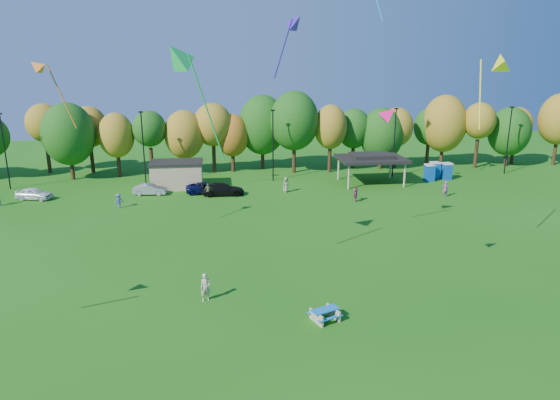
{
  "coord_description": "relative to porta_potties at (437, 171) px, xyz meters",
  "views": [
    {
      "loc": [
        -5.48,
        -22.23,
        14.89
      ],
      "look_at": [
        -1.68,
        6.0,
        6.94
      ],
      "focal_mm": 32.0,
      "sensor_mm": 36.0,
      "label": 1
    }
  ],
  "objects": [
    {
      "name": "kite_flyer",
      "position": [
        -29.51,
        -30.47,
        -0.17
      ],
      "size": [
        0.78,
        0.63,
        1.86
      ],
      "primitive_type": "imported",
      "rotation": [
        0.0,
        0.0,
        0.32
      ],
      "color": "#C8AE96",
      "rests_on": "ground"
    },
    {
      "name": "picnic_table",
      "position": [
        -22.48,
        -33.99,
        -0.67
      ],
      "size": [
        2.09,
        1.93,
        0.73
      ],
      "rotation": [
        0.0,
        0.0,
        0.38
      ],
      "color": "tan",
      "rests_on": "ground"
    },
    {
      "name": "lamp_posts",
      "position": [
        -21.21,
        2.15,
        3.8
      ],
      "size": [
        64.5,
        0.25,
        9.09
      ],
      "color": "black",
      "rests_on": "ground"
    },
    {
      "name": "tree_line",
      "position": [
        -24.23,
        7.67,
        4.82
      ],
      "size": [
        93.57,
        10.55,
        11.15
      ],
      "color": "black",
      "rests_on": "ground"
    },
    {
      "name": "kite_13",
      "position": [
        -30.67,
        -27.47,
        14.05
      ],
      "size": [
        4.26,
        3.49,
        7.68
      ],
      "color": "green"
    },
    {
      "name": "far_person_3",
      "position": [
        -29.45,
        -5.0,
        -0.28
      ],
      "size": [
        0.99,
        0.49,
        1.64
      ],
      "primitive_type": "imported",
      "rotation": [
        0.0,
        0.0,
        3.05
      ],
      "color": "olive",
      "rests_on": "ground"
    },
    {
      "name": "kite_10",
      "position": [
        -41.25,
        -20.35,
        13.35
      ],
      "size": [
        3.14,
        1.28,
        5.31
      ],
      "color": "orange"
    },
    {
      "name": "ground",
      "position": [
        -23.21,
        -37.85,
        -1.1
      ],
      "size": [
        160.0,
        160.0,
        0.0
      ],
      "primitive_type": "plane",
      "color": "#19600F",
      "rests_on": "ground"
    },
    {
      "name": "far_person_1",
      "position": [
        -38.75,
        -7.92,
        -0.33
      ],
      "size": [
        1.14,
        1.02,
        1.53
      ],
      "primitive_type": "imported",
      "rotation": [
        0.0,
        0.0,
        3.73
      ],
      "color": "#564EAC",
      "rests_on": "ground"
    },
    {
      "name": "kite_7",
      "position": [
        -18.6,
        -32.25,
        10.87
      ],
      "size": [
        1.37,
        1.08,
        1.27
      ],
      "color": "#FE0E6C"
    },
    {
      "name": "kite_4",
      "position": [
        -22.96,
        -25.15,
        16.3
      ],
      "size": [
        2.54,
        2.18,
        4.49
      ],
      "color": "#341B99"
    },
    {
      "name": "utility_building",
      "position": [
        -33.21,
        0.15,
        0.54
      ],
      "size": [
        6.3,
        4.3,
        3.25
      ],
      "color": "tan",
      "rests_on": "ground"
    },
    {
      "name": "far_person_5",
      "position": [
        -2.77,
        -8.26,
        -0.2
      ],
      "size": [
        0.66,
        0.44,
        1.79
      ],
      "primitive_type": "imported",
      "rotation": [
        0.0,
        0.0,
        3.13
      ],
      "color": "#9C499B",
      "rests_on": "ground"
    },
    {
      "name": "far_person_2",
      "position": [
        -13.42,
        -8.84,
        -0.3
      ],
      "size": [
        0.89,
        1.55,
        1.59
      ],
      "primitive_type": "imported",
      "rotation": [
        0.0,
        0.0,
        4.41
      ],
      "color": "#823650",
      "rests_on": "ground"
    },
    {
      "name": "far_person_0",
      "position": [
        -20.41,
        -3.86,
        -0.2
      ],
      "size": [
        1.03,
        0.89,
        1.79
      ],
      "primitive_type": "imported",
      "rotation": [
        0.0,
        0.0,
        0.44
      ],
      "color": "#909767",
      "rests_on": "ground"
    },
    {
      "name": "kite_3",
      "position": [
        -9.61,
        -28.08,
        13.76
      ],
      "size": [
        1.85,
        3.4,
        5.54
      ],
      "color": "yellow"
    },
    {
      "name": "car_a",
      "position": [
        -48.69,
        -3.31,
        -0.42
      ],
      "size": [
        4.25,
        2.62,
        1.35
      ],
      "primitive_type": "imported",
      "rotation": [
        0.0,
        0.0,
        1.29
      ],
      "color": "white",
      "rests_on": "ground"
    },
    {
      "name": "car_d",
      "position": [
        -27.81,
        -4.25,
        -0.39
      ],
      "size": [
        4.94,
        2.11,
        1.42
      ],
      "primitive_type": "imported",
      "rotation": [
        0.0,
        0.0,
        1.55
      ],
      "color": "black",
      "rests_on": "ground"
    },
    {
      "name": "car_c",
      "position": [
        -29.76,
        -3.06,
        -0.46
      ],
      "size": [
        4.58,
        2.14,
        1.27
      ],
      "primitive_type": "imported",
      "rotation": [
        0.0,
        0.0,
        1.58
      ],
      "color": "#0A0F41",
      "rests_on": "ground"
    },
    {
      "name": "porta_potties",
      "position": [
        0.0,
        0.0,
        0.0
      ],
      "size": [
        3.75,
        2.49,
        2.18
      ],
      "color": "#0C46A1",
      "rests_on": "ground"
    },
    {
      "name": "pavilion",
      "position": [
        -9.21,
        -0.85,
        2.13
      ],
      "size": [
        8.2,
        6.2,
        3.77
      ],
      "color": "tan",
      "rests_on": "ground"
    },
    {
      "name": "car_b",
      "position": [
        -36.11,
        -2.9,
        -0.47
      ],
      "size": [
        3.89,
        1.68,
        1.25
      ],
      "primitive_type": "imported",
      "rotation": [
        0.0,
        0.0,
        1.47
      ],
      "color": "#95959A",
      "rests_on": "ground"
    }
  ]
}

